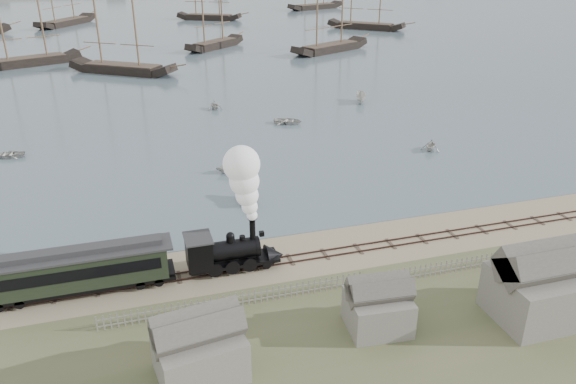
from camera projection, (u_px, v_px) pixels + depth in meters
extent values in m
plane|color=tan|center=(295.00, 246.00, 47.71)|extent=(600.00, 600.00, 0.00)
cube|color=#445661|center=(149.00, 13.00, 195.96)|extent=(600.00, 336.00, 0.06)
cube|color=#36221D|center=(304.00, 260.00, 45.48)|extent=(120.00, 0.08, 0.12)
cube|color=#36221D|center=(300.00, 254.00, 46.36)|extent=(120.00, 0.08, 0.12)
cube|color=#3B3026|center=(302.00, 258.00, 45.95)|extent=(120.00, 1.80, 0.06)
cube|color=black|center=(234.00, 261.00, 44.17)|extent=(7.06, 2.08, 0.26)
cylinder|color=black|center=(228.00, 250.00, 43.63)|extent=(4.36, 1.56, 1.56)
cube|color=black|center=(199.00, 252.00, 42.95)|extent=(1.87, 2.28, 2.39)
cube|color=#303033|center=(198.00, 238.00, 42.43)|extent=(2.08, 2.49, 0.12)
cylinder|color=black|center=(253.00, 231.00, 43.57)|extent=(0.46, 0.46, 1.66)
sphere|color=black|center=(230.00, 236.00, 43.19)|extent=(0.66, 0.66, 0.66)
cone|color=black|center=(275.00, 256.00, 45.08)|extent=(1.45, 2.08, 2.08)
cube|color=black|center=(262.00, 234.00, 43.91)|extent=(0.36, 0.36, 0.36)
cube|color=black|center=(82.00, 285.00, 41.19)|extent=(13.47, 2.21, 0.34)
cube|color=black|center=(79.00, 269.00, 40.63)|extent=(12.50, 2.40, 2.40)
cube|color=black|center=(78.00, 275.00, 39.47)|extent=(11.54, 0.06, 0.87)
cube|color=black|center=(79.00, 258.00, 41.60)|extent=(11.54, 0.06, 0.87)
cube|color=#303033|center=(76.00, 254.00, 40.12)|extent=(13.47, 2.60, 0.17)
cube|color=#303033|center=(76.00, 251.00, 40.00)|extent=(12.02, 1.15, 0.43)
imported|color=#BBBAB2|center=(240.00, 252.00, 46.18)|extent=(3.09, 3.94, 0.74)
imported|color=#BBBAB2|center=(228.00, 167.00, 62.27)|extent=(2.55, 2.89, 1.42)
imported|color=#BBBAB2|center=(246.00, 195.00, 55.36)|extent=(3.76, 1.99, 1.38)
imported|color=#BBBAB2|center=(288.00, 121.00, 78.94)|extent=(4.22, 4.79, 0.82)
imported|color=#BBBAB2|center=(431.00, 145.00, 68.85)|extent=(3.53, 3.51, 1.41)
imported|color=#BBBAB2|center=(361.00, 98.00, 89.09)|extent=(4.13, 2.74, 1.49)
imported|color=#BBBAB2|center=(9.00, 154.00, 66.83)|extent=(2.91, 3.80, 0.73)
imported|color=#BBBAB2|center=(215.00, 105.00, 85.46)|extent=(3.09, 2.82, 1.39)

